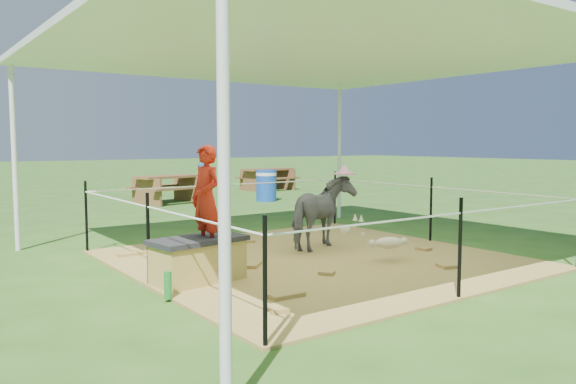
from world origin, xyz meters
TOP-DOWN VIEW (x-y plane):
  - ground at (0.00, 0.00)m, footprint 90.00×90.00m
  - hay_patch at (0.00, 0.00)m, footprint 4.60×4.60m
  - canopy_tent at (0.00, 0.00)m, footprint 6.30×6.30m
  - rope_fence at (0.00, -0.00)m, footprint 4.54×4.54m
  - straw_bale at (-1.78, -0.22)m, footprint 1.01×0.60m
  - dark_cloth at (-1.78, -0.22)m, footprint 1.08×0.67m
  - woman at (-1.68, -0.22)m, footprint 0.33×0.45m
  - green_bottle at (-2.33, -0.67)m, footprint 0.08×0.08m
  - pony at (0.49, 0.45)m, footprint 1.34×1.01m
  - pink_hat at (0.49, 0.45)m, footprint 0.32×0.32m
  - foal at (0.65, -0.68)m, footprint 1.09×0.86m
  - trash_barrel at (3.60, 6.59)m, footprint 0.55×0.55m
  - picnic_table_near at (1.32, 7.65)m, footprint 1.92×1.57m
  - picnic_table_far at (5.52, 9.43)m, footprint 1.80×1.39m
  - distant_person at (2.25, 7.68)m, footprint 0.59×0.54m

SIDE VIEW (x-z plane):
  - ground at x=0.00m, z-range 0.00..0.00m
  - hay_patch at x=0.00m, z-range 0.00..0.03m
  - green_bottle at x=-2.33m, z-range 0.03..0.30m
  - straw_bale at x=-1.78m, z-range 0.03..0.45m
  - foal at x=0.65m, z-range 0.03..0.56m
  - picnic_table_far at x=5.52m, z-range 0.00..0.70m
  - picnic_table_near at x=1.32m, z-range 0.00..0.70m
  - trash_barrel at x=3.60m, z-range 0.00..0.82m
  - dark_cloth at x=-1.78m, z-range 0.45..0.51m
  - distant_person at x=2.25m, z-range 0.00..1.00m
  - pony at x=0.49m, z-range 0.03..1.06m
  - rope_fence at x=0.00m, z-range 0.14..1.14m
  - woman at x=-1.68m, z-range 0.45..1.60m
  - pink_hat at x=0.49m, z-range 1.06..1.21m
  - canopy_tent at x=0.00m, z-range 1.24..4.14m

